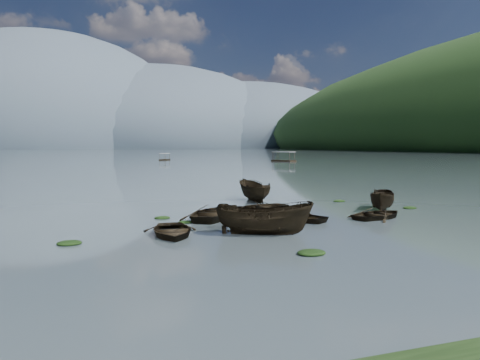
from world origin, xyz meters
name	(u,v)px	position (x,y,z in m)	size (l,w,h in m)	color
ground_plane	(326,242)	(0.00, 0.00, 0.00)	(2400.00, 2400.00, 0.00)	#48565B
haze_mtn_b	(47,148)	(-60.00, 900.00, 0.00)	(520.00, 520.00, 340.00)	#475666
haze_mtn_c	(158,148)	(140.00, 900.00, 0.00)	(520.00, 520.00, 260.00)	#475666
haze_mtn_d	(244,148)	(320.00, 900.00, 0.00)	(520.00, 520.00, 220.00)	#475666
rowboat_0	(172,235)	(-6.41, 3.82, 0.00)	(2.86, 4.01, 0.83)	black
rowboat_1	(216,218)	(-2.83, 8.34, 0.00)	(3.50, 4.91, 1.02)	black
rowboat_2	(264,234)	(-2.04, 2.56, 0.00)	(1.83, 4.86, 1.88)	black
rowboat_3	(294,220)	(1.34, 6.10, 0.00)	(2.84, 3.98, 0.82)	black
rowboat_4	(379,218)	(6.54, 5.12, 0.00)	(2.79, 3.90, 0.81)	black
rowboat_5	(383,210)	(8.94, 8.01, 0.00)	(1.58, 4.19, 1.62)	black
rowboat_7	(260,211)	(0.84, 10.28, 0.00)	(2.99, 4.19, 0.87)	black
rowboat_8	(254,201)	(2.48, 15.75, 0.00)	(1.80, 4.78, 1.85)	black
weed_clump_0	(69,244)	(-11.14, 3.24, 0.00)	(1.10, 0.90, 0.24)	black
weed_clump_1	(186,223)	(-4.96, 7.25, 0.00)	(0.86, 0.69, 0.19)	black
weed_clump_2	(311,254)	(-1.86, -2.05, 0.00)	(1.20, 0.96, 0.26)	black
weed_clump_3	(281,223)	(0.13, 5.38, 0.00)	(0.86, 0.73, 0.19)	black
weed_clump_4	(410,209)	(11.21, 8.01, 0.00)	(1.02, 0.81, 0.21)	black
weed_clump_5	(162,218)	(-5.93, 9.28, 0.00)	(0.97, 0.78, 0.21)	black
weed_clump_6	(249,221)	(-1.36, 6.61, 0.00)	(1.08, 0.90, 0.22)	black
weed_clump_7	(339,202)	(8.66, 13.16, 0.00)	(0.98, 0.78, 0.21)	black
pontoon_centre	(165,160)	(14.54, 122.43, 0.00)	(2.17, 5.21, 2.00)	black
pontoon_right	(284,161)	(43.58, 99.66, 0.00)	(2.82, 6.78, 2.60)	black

